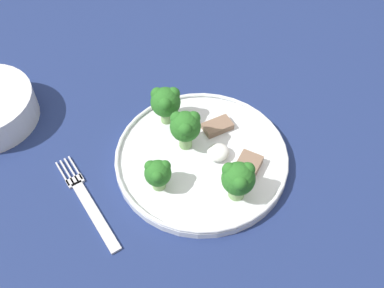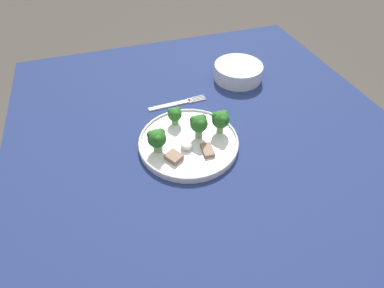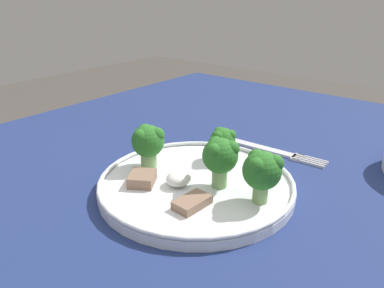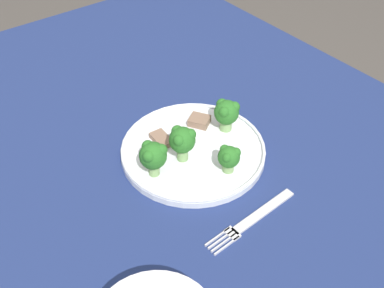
% 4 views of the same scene
% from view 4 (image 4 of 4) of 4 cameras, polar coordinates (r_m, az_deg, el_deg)
% --- Properties ---
extents(table, '(1.24, 1.05, 0.75)m').
position_cam_4_polar(table, '(0.87, -4.68, -6.10)').
color(table, navy).
rests_on(table, ground_plane).
extents(dinner_plate, '(0.26, 0.26, 0.02)m').
position_cam_4_polar(dinner_plate, '(0.80, 0.14, -0.73)').
color(dinner_plate, white).
rests_on(dinner_plate, table).
extents(fork, '(0.03, 0.18, 0.00)m').
position_cam_4_polar(fork, '(0.70, 7.74, -9.41)').
color(fork, silver).
rests_on(fork, table).
extents(broccoli_floret_near_rim_left, '(0.05, 0.04, 0.07)m').
position_cam_4_polar(broccoli_floret_near_rim_left, '(0.75, -1.25, 0.50)').
color(broccoli_floret_near_rim_left, '#7FA866').
rests_on(broccoli_floret_near_rim_left, dinner_plate).
extents(broccoli_floret_center_left, '(0.04, 0.04, 0.05)m').
position_cam_4_polar(broccoli_floret_center_left, '(0.74, 4.70, -1.67)').
color(broccoli_floret_center_left, '#7FA866').
rests_on(broccoli_floret_center_left, dinner_plate).
extents(broccoli_floret_back_left, '(0.05, 0.05, 0.06)m').
position_cam_4_polar(broccoli_floret_back_left, '(0.72, -4.98, -1.46)').
color(broccoli_floret_back_left, '#7FA866').
rests_on(broccoli_floret_back_left, dinner_plate).
extents(broccoli_floret_front_left, '(0.05, 0.05, 0.06)m').
position_cam_4_polar(broccoli_floret_front_left, '(0.81, 4.40, 4.02)').
color(broccoli_floret_front_left, '#7FA866').
rests_on(broccoli_floret_front_left, dinner_plate).
extents(meat_slice_front_slice, '(0.05, 0.05, 0.01)m').
position_cam_4_polar(meat_slice_front_slice, '(0.84, 0.94, 2.96)').
color(meat_slice_front_slice, '#846651').
rests_on(meat_slice_front_slice, dinner_plate).
extents(meat_slice_middle_slice, '(0.05, 0.03, 0.01)m').
position_cam_4_polar(meat_slice_middle_slice, '(0.81, -3.90, 0.61)').
color(meat_slice_middle_slice, '#846651').
rests_on(meat_slice_middle_slice, dinner_plate).
extents(sauce_dollop, '(0.03, 0.03, 0.02)m').
position_cam_4_polar(sauce_dollop, '(0.81, -0.07, 1.07)').
color(sauce_dollop, white).
rests_on(sauce_dollop, dinner_plate).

